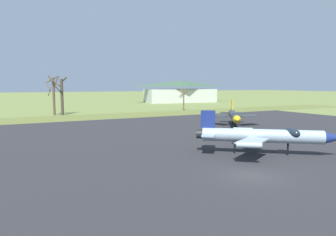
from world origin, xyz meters
TOP-DOWN VIEW (x-y plane):
  - ground_plane at (0.00, 0.00)m, footprint 600.00×600.00m
  - asphalt_apron at (0.00, 15.50)m, footprint 94.41×51.67m
  - grass_verge_strip at (0.00, 47.33)m, footprint 154.41×12.00m
  - jet_fighter_front_right at (16.52, 21.66)m, footprint 9.32×11.48m
  - jet_fighter_rear_center at (6.06, 4.65)m, footprint 11.93×10.32m
  - bare_tree_far_left at (-6.74, 55.48)m, footprint 3.10×3.07m
  - bare_tree_left_of_center at (-5.15, 54.60)m, footprint 3.10×3.37m
  - bare_tree_center at (25.69, 53.26)m, footprint 2.80×2.31m
  - visitor_building at (44.27, 87.03)m, footprint 29.44×14.78m

SIDE VIEW (x-z plane):
  - ground_plane at x=0.00m, z-range 0.00..0.00m
  - asphalt_apron at x=0.00m, z-range 0.00..0.05m
  - grass_verge_strip at x=0.00m, z-range 0.00..0.06m
  - jet_fighter_front_right at x=16.52m, z-range -0.30..3.93m
  - jet_fighter_rear_center at x=6.06m, z-range -0.22..4.02m
  - bare_tree_center at x=25.69m, z-range 0.04..6.71m
  - visitor_building at x=44.27m, z-range -0.12..8.28m
  - bare_tree_left_of_center at x=-5.15m, z-range 0.25..9.13m
  - bare_tree_far_left at x=-6.74m, z-range 0.45..9.41m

